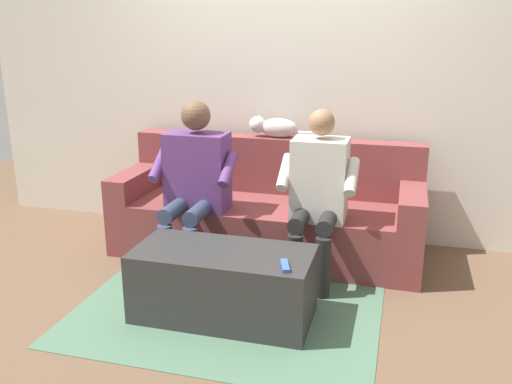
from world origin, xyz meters
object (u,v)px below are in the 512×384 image
couch (268,214)px  coffee_table (224,284)px  remote_blue (285,266)px  person_left_seated (318,188)px  cat_on_backrest (273,127)px  person_right_seated (195,177)px

couch → coffee_table: bearing=90.0°
coffee_table → remote_blue: remote_blue is taller
coffee_table → person_left_seated: bearing=-122.0°
person_left_seated → remote_blue: person_left_seated is taller
coffee_table → remote_blue: 0.47m
remote_blue → couch: bearing=-0.3°
couch → cat_on_backrest: bearing=-84.9°
cat_on_backrest → remote_blue: size_ratio=3.59×
person_left_seated → couch: bearing=-40.3°
couch → remote_blue: (-0.39, 1.19, 0.14)m
coffee_table → person_left_seated: person_left_seated is taller
couch → coffee_table: (0.00, 1.06, -0.08)m
cat_on_backrest → remote_blue: 1.58m
remote_blue → coffee_table: bearing=53.2°
couch → remote_blue: size_ratio=15.40×
coffee_table → couch: bearing=-90.0°
coffee_table → cat_on_backrest: size_ratio=1.96×
cat_on_backrest → remote_blue: cat_on_backrest is taller
person_right_seated → cat_on_backrest: person_right_seated is taller
person_left_seated → cat_on_backrest: (0.46, -0.62, 0.28)m
couch → remote_blue: bearing=108.3°
person_left_seated → person_right_seated: 0.87m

